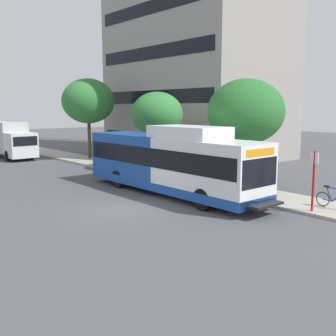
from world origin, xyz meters
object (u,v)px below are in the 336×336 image
(street_tree_mid_block, at_px, (157,114))
(bus_stop_sign_pole, at_px, (314,177))
(transit_bus, at_px, (171,162))
(box_truck_background, at_px, (10,139))
(street_tree_far_block, at_px, (88,101))
(bicycle_parked, at_px, (335,199))
(street_tree_near_stop, at_px, (246,112))

(street_tree_mid_block, bearing_deg, bus_stop_sign_pole, -99.54)
(transit_bus, xyz_separation_m, box_truck_background, (-1.01, 21.05, 0.04))
(street_tree_mid_block, relative_size, street_tree_far_block, 0.80)
(transit_bus, relative_size, bicycle_parked, 6.96)
(bicycle_parked, relative_size, street_tree_near_stop, 0.30)
(transit_bus, bearing_deg, box_truck_background, 92.76)
(bicycle_parked, bearing_deg, street_tree_far_block, 88.04)
(bus_stop_sign_pole, height_order, street_tree_near_stop, street_tree_near_stop)
(bus_stop_sign_pole, height_order, street_tree_mid_block, street_tree_mid_block)
(transit_bus, distance_m, street_tree_near_stop, 4.94)
(street_tree_mid_block, bearing_deg, bicycle_parked, -94.46)
(street_tree_mid_block, xyz_separation_m, street_tree_far_block, (-0.29, 9.13, 1.00))
(bus_stop_sign_pole, bearing_deg, bicycle_parked, -19.12)
(bicycle_parked, distance_m, box_truck_background, 28.83)
(street_tree_near_stop, bearing_deg, bus_stop_sign_pole, -108.91)
(street_tree_near_stop, xyz_separation_m, street_tree_mid_block, (0.48, 8.21, -0.23))
(street_tree_near_stop, relative_size, street_tree_far_block, 0.87)
(transit_bus, relative_size, street_tree_mid_block, 2.22)
(bicycle_parked, height_order, street_tree_far_block, street_tree_far_block)
(street_tree_near_stop, xyz_separation_m, box_truck_background, (-4.74, 22.97, -2.58))
(street_tree_near_stop, height_order, street_tree_mid_block, street_tree_near_stop)
(transit_bus, height_order, bicycle_parked, transit_bus)
(transit_bus, bearing_deg, bicycle_parked, -67.22)
(transit_bus, height_order, box_truck_background, transit_bus)
(box_truck_background, bearing_deg, street_tree_near_stop, -78.35)
(street_tree_near_stop, relative_size, box_truck_background, 0.85)
(bicycle_parked, distance_m, street_tree_mid_block, 14.24)
(bicycle_parked, xyz_separation_m, street_tree_near_stop, (0.59, 5.54, 3.76))
(transit_bus, distance_m, bus_stop_sign_pole, 7.32)
(street_tree_near_stop, distance_m, street_tree_mid_block, 8.23)
(bus_stop_sign_pole, xyz_separation_m, street_tree_mid_block, (2.24, 13.35, 2.44))
(transit_bus, height_order, street_tree_mid_block, street_tree_mid_block)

